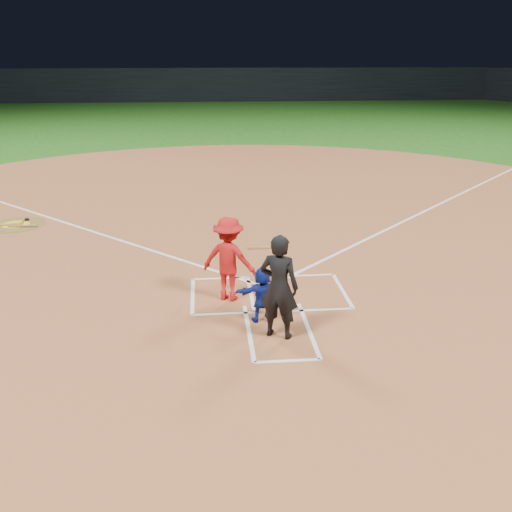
{
  "coord_description": "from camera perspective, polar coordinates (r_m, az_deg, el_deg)",
  "views": [
    {
      "loc": [
        -1.28,
        -10.95,
        4.84
      ],
      "look_at": [
        -0.3,
        -0.4,
        1.0
      ],
      "focal_mm": 40.0,
      "sensor_mm": 36.0,
      "label": 1
    }
  ],
  "objects": [
    {
      "name": "on_deck_bat_b",
      "position": [
        18.13,
        -23.64,
        2.91
      ],
      "size": [
        0.84,
        0.22,
        0.06
      ],
      "primitive_type": "cylinder",
      "rotation": [
        1.57,
        0.0,
        -1.38
      ],
      "color": "olive",
      "rests_on": "on_deck_circle"
    },
    {
      "name": "on_deck_bat_a",
      "position": [
        18.34,
        -22.28,
        3.28
      ],
      "size": [
        0.16,
        0.84,
        0.06
      ],
      "primitive_type": "cylinder",
      "rotation": [
        1.57,
        0.0,
        0.11
      ],
      "color": "olive",
      "rests_on": "on_deck_circle"
    },
    {
      "name": "ground",
      "position": [
        12.04,
        1.25,
        -3.79
      ],
      "size": [
        120.0,
        120.0,
        0.0
      ],
      "primitive_type": "plane",
      "color": "#1B5415",
      "rests_on": "ground"
    },
    {
      "name": "catcher",
      "position": [
        10.64,
        0.64,
        -3.87
      ],
      "size": [
        1.01,
        0.36,
        1.07
      ],
      "primitive_type": "imported",
      "rotation": [
        0.0,
        0.0,
        3.19
      ],
      "color": "navy",
      "rests_on": "home_plate_dirt"
    },
    {
      "name": "home_plate",
      "position": [
        12.04,
        1.25,
        -3.7
      ],
      "size": [
        0.6,
        0.6,
        0.02
      ],
      "primitive_type": "cylinder",
      "rotation": [
        0.0,
        0.0,
        3.14
      ],
      "color": "white",
      "rests_on": "home_plate_dirt"
    },
    {
      "name": "umpire",
      "position": [
        9.93,
        2.31,
        -3.1
      ],
      "size": [
        0.82,
        0.7,
        1.9
      ],
      "primitive_type": "imported",
      "rotation": [
        0.0,
        0.0,
        2.71
      ],
      "color": "black",
      "rests_on": "home_plate_dirt"
    },
    {
      "name": "on_deck_bat_c",
      "position": [
        17.8,
        -22.3,
        2.79
      ],
      "size": [
        0.84,
        0.1,
        0.06
      ],
      "primitive_type": "cylinder",
      "rotation": [
        1.57,
        0.0,
        1.53
      ],
      "color": "brown",
      "rests_on": "on_deck_circle"
    },
    {
      "name": "on_deck_logo",
      "position": [
        18.17,
        -22.93,
        2.94
      ],
      "size": [
        0.8,
        0.8,
        0.0
      ],
      "primitive_type": "cylinder",
      "color": "yellow",
      "rests_on": "on_deck_circle"
    },
    {
      "name": "on_deck_circle",
      "position": [
        18.17,
        -22.93,
        2.92
      ],
      "size": [
        1.7,
        1.7,
        0.01
      ],
      "primitive_type": "cylinder",
      "color": "brown",
      "rests_on": "home_plate_dirt"
    },
    {
      "name": "home_plate_dirt",
      "position": [
        17.68,
        -0.94,
        4.04
      ],
      "size": [
        28.0,
        28.0,
        0.01
      ],
      "primitive_type": "cylinder",
      "color": "brown",
      "rests_on": "ground"
    },
    {
      "name": "batter_at_plate",
      "position": [
        11.48,
        -2.73,
        -0.3
      ],
      "size": [
        1.54,
        1.04,
        1.73
      ],
      "color": "red",
      "rests_on": "home_plate_dirt"
    },
    {
      "name": "bat_weight_donut",
      "position": [
        18.47,
        -22.0,
        3.4
      ],
      "size": [
        0.19,
        0.19,
        0.05
      ],
      "primitive_type": "torus",
      "color": "black",
      "rests_on": "on_deck_circle"
    },
    {
      "name": "stadium_wall_far",
      "position": [
        59.06,
        -4.21,
        16.72
      ],
      "size": [
        80.0,
        1.2,
        3.2
      ],
      "primitive_type": "cube",
      "color": "black",
      "rests_on": "ground"
    },
    {
      "name": "chalk_markings",
      "position": [
        16.99,
        -0.76,
        3.41
      ],
      "size": [
        28.35,
        17.32,
        0.01
      ],
      "color": "white",
      "rests_on": "home_plate_dirt"
    }
  ]
}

